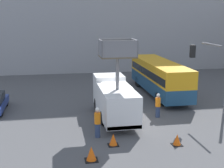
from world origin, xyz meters
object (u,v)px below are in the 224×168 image
at_px(road_worker_near_truck, 97,122).
at_px(traffic_cone_mid_road, 91,154).
at_px(city_bus, 159,75).
at_px(utility_truck, 114,98).
at_px(traffic_cone_near_truck, 177,140).
at_px(road_worker_directing, 158,105).
at_px(traffic_cone_far_side, 113,140).
at_px(traffic_light_pole, 214,65).

height_order(road_worker_near_truck, traffic_cone_mid_road, road_worker_near_truck).
bearing_deg(road_worker_near_truck, city_bus, -144.74).
xyz_separation_m(utility_truck, traffic_cone_near_truck, (2.71, -5.21, -1.27)).
xyz_separation_m(road_worker_directing, traffic_cone_far_side, (-4.12, -4.37, -0.56)).
relative_size(road_worker_near_truck, road_worker_directing, 1.07).
height_order(traffic_light_pole, road_worker_directing, traffic_light_pole).
xyz_separation_m(traffic_light_pole, road_worker_directing, (-4.15, 0.13, -2.87)).
distance_m(utility_truck, traffic_cone_near_truck, 6.01).
relative_size(road_worker_directing, traffic_cone_near_truck, 2.70).
height_order(utility_truck, city_bus, utility_truck).
bearing_deg(road_worker_near_truck, traffic_cone_mid_road, 58.55).
bearing_deg(traffic_cone_near_truck, traffic_cone_mid_road, -168.31).
relative_size(city_bus, traffic_cone_far_side, 15.66).
bearing_deg(city_bus, traffic_cone_mid_road, 144.12).
distance_m(traffic_light_pole, traffic_cone_near_truck, 7.56).
distance_m(road_worker_directing, traffic_cone_far_side, 6.03).
bearing_deg(traffic_light_pole, utility_truck, 177.31).
relative_size(utility_truck, road_worker_directing, 3.79).
xyz_separation_m(traffic_light_pole, traffic_cone_far_side, (-8.27, -4.24, -3.43)).
height_order(traffic_light_pole, traffic_cone_far_side, traffic_light_pole).
bearing_deg(utility_truck, road_worker_directing, -3.77).
distance_m(road_worker_near_truck, traffic_cone_far_side, 1.68).
distance_m(traffic_light_pole, traffic_cone_far_side, 9.91).
bearing_deg(traffic_cone_mid_road, traffic_cone_far_side, 48.99).
distance_m(utility_truck, traffic_light_pole, 7.67).
distance_m(utility_truck, city_bus, 8.30).
height_order(traffic_light_pole, road_worker_near_truck, traffic_light_pole).
distance_m(traffic_cone_near_truck, traffic_cone_mid_road, 5.19).
bearing_deg(traffic_cone_mid_road, traffic_cone_near_truck, 11.69).
bearing_deg(utility_truck, traffic_cone_near_truck, -62.55).
distance_m(city_bus, traffic_light_pole, 7.15).
height_order(city_bus, traffic_cone_near_truck, city_bus).
bearing_deg(traffic_cone_far_side, traffic_cone_near_truck, -9.77).
bearing_deg(traffic_cone_near_truck, utility_truck, 117.45).
height_order(traffic_light_pole, traffic_cone_near_truck, traffic_light_pole).
xyz_separation_m(utility_truck, road_worker_near_truck, (-1.65, -3.21, -0.62)).
bearing_deg(city_bus, road_worker_near_truck, 139.29).
xyz_separation_m(road_worker_near_truck, traffic_cone_far_side, (0.72, -1.38, -0.64)).
height_order(road_worker_directing, traffic_cone_mid_road, road_worker_directing).
bearing_deg(traffic_cone_far_side, utility_truck, 78.64).
bearing_deg(road_worker_directing, utility_truck, -148.37).
relative_size(utility_truck, traffic_cone_near_truck, 10.24).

